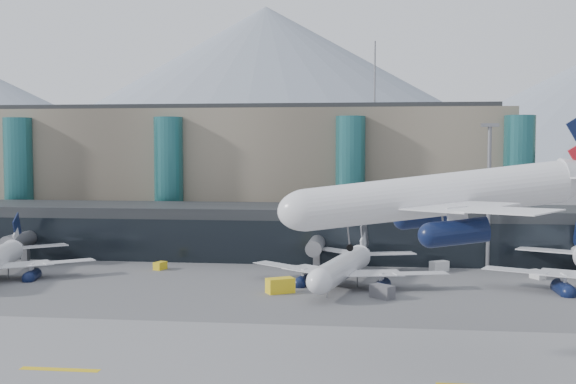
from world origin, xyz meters
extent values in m
plane|color=#515154|center=(0.00, 0.00, 0.00)|extent=(900.00, 900.00, 0.00)
cube|color=slate|center=(0.00, -15.00, 0.02)|extent=(400.00, 40.00, 0.04)
cube|color=gold|center=(-20.00, -15.00, 0.05)|extent=(8.00, 1.00, 0.02)
cube|color=black|center=(0.00, 58.00, 5.00)|extent=(170.00, 18.00, 10.00)
cube|color=black|center=(0.00, 49.10, 4.00)|extent=(170.00, 0.40, 8.00)
cylinder|color=slate|center=(-55.00, 47.00, 4.20)|extent=(2.80, 14.00, 2.80)
cube|color=slate|center=(-55.00, 47.00, 1.20)|extent=(1.20, 1.20, 2.40)
cylinder|color=slate|center=(0.00, 47.00, 4.20)|extent=(2.80, 14.00, 2.80)
cube|color=slate|center=(0.00, 47.00, 1.20)|extent=(1.20, 1.20, 2.40)
cube|color=gray|center=(-25.00, 90.00, 15.00)|extent=(130.00, 30.00, 30.00)
cube|color=black|center=(-25.00, 90.00, 30.50)|extent=(123.50, 28.00, 1.00)
cylinder|color=#235F62|center=(-70.00, 74.00, 14.00)|extent=(6.40, 6.40, 28.00)
cylinder|color=#235F62|center=(-35.00, 74.00, 14.00)|extent=(6.40, 6.40, 28.00)
cylinder|color=#235F62|center=(5.00, 74.00, 14.00)|extent=(6.40, 6.40, 28.00)
cylinder|color=#235F62|center=(40.00, 74.00, 14.00)|extent=(6.40, 6.40, 28.00)
cylinder|color=slate|center=(10.00, 90.00, 38.00)|extent=(0.40, 0.40, 16.00)
cone|color=gray|center=(-60.00, 380.00, 55.00)|extent=(400.00, 400.00, 110.00)
cylinder|color=slate|center=(30.00, 48.00, 12.50)|extent=(0.70, 0.70, 25.00)
cube|color=slate|center=(30.00, 48.00, 25.30)|extent=(3.00, 1.20, 0.60)
cylinder|color=silver|center=(18.25, -8.43, 18.44)|extent=(25.68, 7.61, 4.20)
ellipsoid|color=silver|center=(5.70, -10.16, 18.44)|extent=(6.40, 4.96, 4.20)
cube|color=silver|center=(21.28, -17.15, 17.74)|extent=(14.98, 18.55, 0.21)
cylinder|color=#0C1536|center=(19.55, -15.20, 15.60)|extent=(5.34, 2.98, 2.31)
cube|color=silver|center=(18.81, 0.78, 17.74)|extent=(11.23, 19.11, 0.21)
cylinder|color=#0C1536|center=(17.68, -1.57, 15.60)|extent=(5.34, 2.98, 2.31)
cylinder|color=slate|center=(9.47, -9.64, 15.71)|extent=(0.17, 0.17, 3.36)
cylinder|color=black|center=(9.47, -9.64, 14.24)|extent=(0.77, 0.37, 0.75)
cylinder|color=black|center=(19.67, -10.78, 14.24)|extent=(1.00, 0.50, 0.96)
cylinder|color=black|center=(18.99, -5.79, 14.24)|extent=(1.00, 0.50, 0.96)
cone|color=silver|center=(-54.70, 44.61, 4.39)|extent=(5.06, 7.15, 3.77)
cube|color=silver|center=(-44.02, 33.59, 3.58)|extent=(16.31, 14.23, 0.19)
cylinder|color=#0C1536|center=(-45.65, 31.91, 1.66)|extent=(2.99, 4.89, 2.08)
cube|color=silver|center=(-50.25, 45.57, 4.58)|extent=(8.57, 7.94, 0.15)
cube|color=#0C1536|center=(-54.77, 44.93, 7.41)|extent=(1.40, 5.56, 6.64)
cube|color=silver|center=(-54.56, 43.98, 6.28)|extent=(1.05, 3.74, 3.63)
cylinder|color=black|center=(-49.62, 31.73, 0.43)|extent=(0.51, 0.91, 0.86)
cylinder|color=silver|center=(5.75, 31.00, 4.19)|extent=(8.61, 22.98, 3.76)
ellipsoid|color=silver|center=(3.28, 19.92, 4.19)|extent=(4.82, 5.96, 3.76)
cone|color=silver|center=(8.92, 45.25, 4.38)|extent=(5.08, 7.15, 3.76)
cube|color=silver|center=(14.01, 30.82, 3.57)|extent=(17.03, 8.88, 0.19)
cylinder|color=#0C1536|center=(11.83, 29.98, 1.65)|extent=(3.01, 4.88, 2.07)
cube|color=silver|center=(13.35, 44.26, 4.57)|extent=(8.99, 5.37, 0.15)
cube|color=silver|center=(-1.82, 34.35, 3.57)|extent=(16.22, 14.26, 0.19)
cylinder|color=#0C1536|center=(-0.20, 32.66, 1.65)|extent=(3.01, 4.88, 2.07)
cube|color=silver|center=(4.49, 46.23, 4.57)|extent=(8.52, 7.95, 0.15)
cube|color=slate|center=(8.99, 45.56, 7.39)|extent=(1.44, 5.53, 6.62)
cube|color=silver|center=(8.78, 44.61, 6.26)|extent=(1.07, 3.73, 3.62)
cylinder|color=slate|center=(4.02, 23.24, 1.75)|extent=(0.15, 0.15, 3.01)
cylinder|color=black|center=(4.02, 23.24, 0.43)|extent=(0.38, 0.70, 0.67)
cylinder|color=black|center=(8.16, 31.46, 0.43)|extent=(0.51, 0.91, 0.86)
cylinder|color=black|center=(3.75, 32.44, 0.43)|extent=(0.51, 0.91, 0.86)
cone|color=silver|center=(44.75, 48.01, 5.11)|extent=(4.59, 7.68, 4.39)
cube|color=silver|center=(35.71, 32.64, 4.16)|extent=(19.90, 13.43, 0.22)
cylinder|color=#0C1536|center=(38.01, 31.19, 1.93)|extent=(2.55, 5.36, 2.41)
cube|color=silver|center=(39.46, 47.87, 5.33)|extent=(10.49, 7.77, 0.18)
cube|color=#0C1536|center=(44.74, 48.39, 8.62)|extent=(0.44, 6.56, 7.72)
cube|color=yellow|center=(-27.08, 41.14, 0.68)|extent=(2.15, 2.70, 1.35)
cube|color=#505055|center=(11.44, 21.94, 0.96)|extent=(3.79, 3.64, 1.91)
cube|color=silver|center=(21.44, 45.29, 0.89)|extent=(3.53, 3.13, 1.79)
cube|color=silver|center=(36.83, 40.18, 0.72)|extent=(2.42, 2.84, 1.43)
cube|color=yellow|center=(-3.50, 23.85, 1.11)|extent=(4.52, 3.86, 2.21)
camera|label=1|loc=(10.38, -80.66, 21.87)|focal=45.00mm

